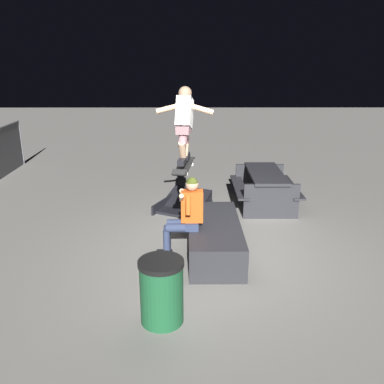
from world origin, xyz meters
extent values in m
plane|color=gray|center=(0.00, 0.00, 0.00)|extent=(40.00, 40.00, 0.00)
cube|color=#28282D|center=(0.13, -0.04, 0.26)|extent=(2.06, 0.85, 0.52)
cube|color=#2D3856|center=(-0.07, 0.33, 0.58)|extent=(0.32, 0.20, 0.12)
cube|color=#D15119|center=(-0.07, 0.33, 0.89)|extent=(0.20, 0.34, 0.50)
sphere|color=tan|center=(-0.07, 0.33, 1.24)|extent=(0.20, 0.20, 0.20)
sphere|color=#404C19|center=(-0.07, 0.33, 1.26)|extent=(0.19, 0.19, 0.19)
cylinder|color=#D15119|center=(-0.27, 0.39, 0.96)|extent=(0.19, 0.08, 0.29)
cylinder|color=tan|center=(-0.19, 0.49, 1.06)|extent=(0.24, 0.07, 0.19)
cylinder|color=#D15119|center=(0.13, 0.39, 0.96)|extent=(0.19, 0.08, 0.29)
cylinder|color=tan|center=(0.05, 0.49, 1.06)|extent=(0.24, 0.07, 0.19)
cylinder|color=#2D3856|center=(-0.16, 0.53, 0.56)|extent=(0.14, 0.40, 0.14)
cylinder|color=#2D3856|center=(-0.16, 0.73, 0.28)|extent=(0.11, 0.11, 0.48)
cube|color=black|center=(-0.16, 0.78, 0.04)|extent=(0.10, 0.26, 0.08)
cylinder|color=#2D3856|center=(0.02, 0.53, 0.56)|extent=(0.14, 0.40, 0.14)
cylinder|color=#2D3856|center=(0.02, 0.73, 0.28)|extent=(0.11, 0.11, 0.48)
cube|color=black|center=(0.02, 0.78, 0.04)|extent=(0.10, 0.26, 0.08)
cube|color=black|center=(0.11, 0.45, 1.49)|extent=(0.82, 0.32, 0.10)
cube|color=black|center=(0.56, 0.38, 1.51)|extent=(0.15, 0.22, 0.04)
cube|color=black|center=(-0.33, 0.52, 1.51)|extent=(0.15, 0.22, 0.07)
cube|color=#99999E|center=(0.39, 0.41, 1.46)|extent=(0.09, 0.17, 0.04)
cylinder|color=white|center=(0.40, 0.50, 1.44)|extent=(0.06, 0.04, 0.05)
cylinder|color=white|center=(0.37, 0.32, 1.44)|extent=(0.06, 0.04, 0.05)
cube|color=#99999E|center=(-0.17, 0.49, 1.46)|extent=(0.09, 0.17, 0.04)
cylinder|color=white|center=(-0.15, 0.58, 1.44)|extent=(0.06, 0.04, 0.05)
cylinder|color=white|center=(-0.18, 0.41, 1.44)|extent=(0.06, 0.04, 0.05)
cube|color=black|center=(0.29, 0.42, 1.60)|extent=(0.27, 0.14, 0.08)
cube|color=black|center=(-0.07, 0.48, 1.60)|extent=(0.27, 0.14, 0.08)
cylinder|color=tan|center=(0.24, 0.43, 1.76)|extent=(0.25, 0.14, 0.31)
cylinder|color=#866367|center=(0.16, 0.44, 1.96)|extent=(0.35, 0.18, 0.33)
cylinder|color=tan|center=(-0.01, 0.47, 1.76)|extent=(0.25, 0.14, 0.31)
cylinder|color=#866367|center=(0.06, 0.46, 1.96)|extent=(0.35, 0.18, 0.33)
cube|color=#866367|center=(0.11, 0.45, 2.06)|extent=(0.33, 0.24, 0.12)
cube|color=white|center=(0.19, 0.44, 2.30)|extent=(0.48, 0.29, 0.52)
sphere|color=tan|center=(0.25, 0.43, 2.58)|extent=(0.20, 0.20, 0.20)
cylinder|color=tan|center=(0.24, 0.65, 2.36)|extent=(0.15, 0.45, 0.19)
cylinder|color=tan|center=(0.18, 0.22, 2.36)|extent=(0.15, 0.45, 0.19)
cube|color=black|center=(2.21, 0.51, 0.03)|extent=(1.39, 1.30, 0.06)
cube|color=black|center=(2.21, 0.51, 0.11)|extent=(1.35, 1.28, 0.41)
cube|color=black|center=(2.21, 0.92, 0.10)|extent=(0.92, 0.47, 0.20)
cube|color=black|center=(2.21, 0.10, 0.10)|extent=(0.92, 0.47, 0.20)
cube|color=#28282D|center=(2.38, -1.25, 0.72)|extent=(1.70, 0.70, 0.06)
cube|color=#28282D|center=(2.38, -0.70, 0.42)|extent=(1.70, 0.24, 0.04)
cube|color=#28282D|center=(2.38, -1.80, 0.42)|extent=(1.70, 0.24, 0.04)
cube|color=#28282D|center=(3.15, -1.25, 0.36)|extent=(0.06, 1.10, 0.72)
cube|color=#28282D|center=(1.61, -1.25, 0.36)|extent=(0.06, 1.10, 0.72)
cylinder|color=#19512D|center=(-1.74, 0.70, 0.38)|extent=(0.53, 0.53, 0.76)
cylinder|color=black|center=(-1.74, 0.70, 0.79)|extent=(0.55, 0.55, 0.06)
cylinder|color=slate|center=(6.00, 5.37, 0.65)|extent=(0.05, 0.05, 1.30)
camera|label=1|loc=(-6.10, 0.34, 3.12)|focal=38.74mm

